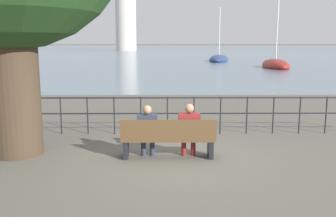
# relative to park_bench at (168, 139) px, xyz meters

# --- Properties ---
(ground_plane) EXTENTS (1000.00, 1000.00, 0.00)m
(ground_plane) POSITION_rel_park_bench_xyz_m (0.00, 0.07, -0.44)
(ground_plane) COLOR #605B51
(harbor_water) EXTENTS (600.00, 300.00, 0.01)m
(harbor_water) POSITION_rel_park_bench_xyz_m (0.00, 160.15, -0.44)
(harbor_water) COLOR slate
(harbor_water) RESTS_ON ground_plane
(park_bench) EXTENTS (2.08, 0.45, 0.90)m
(park_bench) POSITION_rel_park_bench_xyz_m (0.00, 0.00, 0.00)
(park_bench) COLOR brown
(park_bench) RESTS_ON ground_plane
(seated_person_left) EXTENTS (0.44, 0.35, 1.18)m
(seated_person_left) POSITION_rel_park_bench_xyz_m (-0.46, 0.08, 0.21)
(seated_person_left) COLOR #2D3347
(seated_person_left) RESTS_ON ground_plane
(seated_person_right) EXTENTS (0.47, 0.35, 1.22)m
(seated_person_right) POSITION_rel_park_bench_xyz_m (0.46, 0.08, 0.23)
(seated_person_right) COLOR maroon
(seated_person_right) RESTS_ON ground_plane
(promenade_railing) EXTENTS (11.91, 0.04, 1.05)m
(promenade_railing) POSITION_rel_park_bench_xyz_m (0.00, 2.27, 0.25)
(promenade_railing) COLOR black
(promenade_railing) RESTS_ON ground_plane
(sailboat_1) EXTENTS (4.15, 8.36, 7.49)m
(sailboat_1) POSITION_rel_park_bench_xyz_m (7.33, 43.20, -0.18)
(sailboat_1) COLOR navy
(sailboat_1) RESTS_ON ground_plane
(sailboat_3) EXTENTS (2.53, 6.77, 9.59)m
(sailboat_3) POSITION_rel_park_bench_xyz_m (11.08, 29.62, -0.15)
(sailboat_3) COLOR maroon
(sailboat_3) RESTS_ON ground_plane
(harbor_lighthouse) EXTENTS (6.32, 6.32, 29.54)m
(harbor_lighthouse) POSITION_rel_park_bench_xyz_m (-11.93, 110.12, 13.29)
(harbor_lighthouse) COLOR beige
(harbor_lighthouse) RESTS_ON ground_plane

